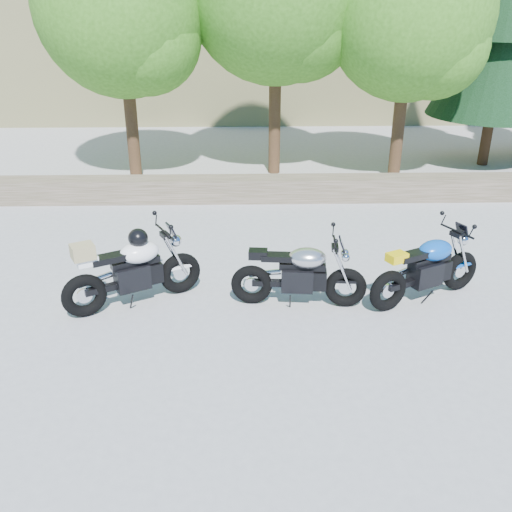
{
  "coord_description": "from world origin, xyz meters",
  "views": [
    {
      "loc": [
        0.03,
        -5.98,
        3.94
      ],
      "look_at": [
        0.2,
        1.0,
        0.75
      ],
      "focal_mm": 40.0,
      "sensor_mm": 36.0,
      "label": 1
    }
  ],
  "objects": [
    {
      "name": "stone_wall",
      "position": [
        0.0,
        5.5,
        0.25
      ],
      "size": [
        22.0,
        0.55,
        0.5
      ],
      "primitive_type": "cube",
      "color": "brown",
      "rests_on": "ground"
    },
    {
      "name": "white_bike",
      "position": [
        -1.5,
        1.07,
        0.54
      ],
      "size": [
        1.83,
        1.07,
        1.1
      ],
      "rotation": [
        0.0,
        0.0,
        0.49
      ],
      "color": "black",
      "rests_on": "ground"
    },
    {
      "name": "tree_decid_left",
      "position": [
        -2.39,
        7.14,
        3.63
      ],
      "size": [
        3.67,
        3.67,
        5.62
      ],
      "color": "#382314",
      "rests_on": "ground"
    },
    {
      "name": "silver_bike",
      "position": [
        0.8,
        1.0,
        0.46
      ],
      "size": [
        1.88,
        0.6,
        0.94
      ],
      "rotation": [
        0.0,
        0.0,
        -0.09
      ],
      "color": "black",
      "rests_on": "ground"
    },
    {
      "name": "blue_bike",
      "position": [
        2.6,
        1.12,
        0.47
      ],
      "size": [
        1.79,
        0.99,
        0.97
      ],
      "rotation": [
        0.0,
        0.0,
        0.46
      ],
      "color": "black",
      "rests_on": "ground"
    },
    {
      "name": "ground",
      "position": [
        0.0,
        0.0,
        0.0
      ],
      "size": [
        90.0,
        90.0,
        0.0
      ],
      "primitive_type": "plane",
      "color": "#939499",
      "rests_on": "ground"
    },
    {
      "name": "conifer_near",
      "position": [
        6.2,
        8.2,
        3.68
      ],
      "size": [
        3.17,
        3.17,
        7.06
      ],
      "color": "#382314",
      "rests_on": "ground"
    },
    {
      "name": "tree_decid_right",
      "position": [
        3.71,
        6.94,
        3.5
      ],
      "size": [
        3.54,
        3.54,
        5.41
      ],
      "color": "#382314",
      "rests_on": "ground"
    }
  ]
}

